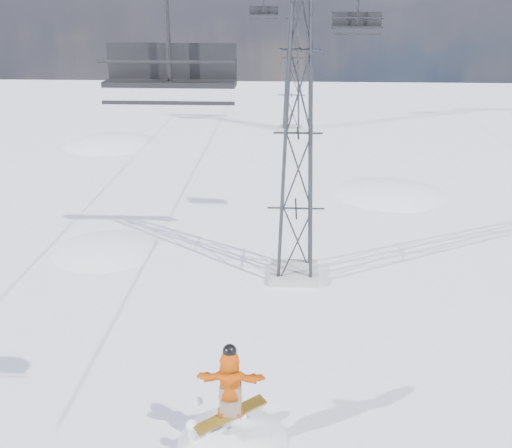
# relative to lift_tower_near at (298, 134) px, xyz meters

# --- Properties ---
(ground) EXTENTS (120.00, 120.00, 0.00)m
(ground) POSITION_rel_lift_tower_near_xyz_m (-0.80, -8.00, -5.47)
(ground) COLOR white
(ground) RESTS_ON ground
(snow_terrain) EXTENTS (39.00, 37.00, 22.00)m
(snow_terrain) POSITION_rel_lift_tower_near_xyz_m (-5.57, 13.24, -15.06)
(snow_terrain) COLOR white
(snow_terrain) RESTS_ON ground
(lift_tower_near) EXTENTS (5.20, 1.80, 11.43)m
(lift_tower_near) POSITION_rel_lift_tower_near_xyz_m (0.00, 0.00, 0.00)
(lift_tower_near) COLOR #999999
(lift_tower_near) RESTS_ON ground
(lift_tower_far) EXTENTS (5.20, 1.80, 11.43)m
(lift_tower_far) POSITION_rel_lift_tower_near_xyz_m (0.00, 25.00, 0.00)
(lift_tower_far) COLOR #999999
(lift_tower_far) RESTS_ON ground
(lift_chair_near) EXTENTS (2.00, 0.58, 2.48)m
(lift_chair_near) POSITION_rel_lift_tower_near_xyz_m (-2.20, -10.48, 3.39)
(lift_chair_near) COLOR black
(lift_chair_near) RESTS_ON ground
(lift_chair_mid) EXTENTS (1.91, 0.55, 2.36)m
(lift_chair_mid) POSITION_rel_lift_tower_near_xyz_m (2.20, 3.77, 3.49)
(lift_chair_mid) COLOR black
(lift_chair_mid) RESTS_ON ground
(lift_chair_far) EXTENTS (2.10, 0.60, 2.61)m
(lift_chair_far) POSITION_rel_lift_tower_near_xyz_m (-2.20, 25.19, 3.29)
(lift_chair_far) COLOR black
(lift_chair_far) RESTS_ON ground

